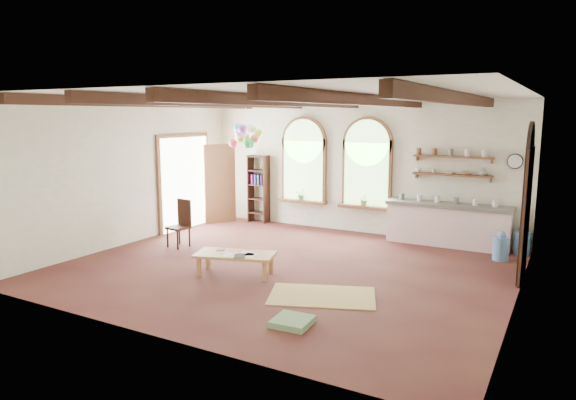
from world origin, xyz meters
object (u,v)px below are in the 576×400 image
Objects in this scene: kitchen_counter at (448,224)px; side_chair at (179,233)px; coffee_table at (235,256)px; balloon_cluster at (246,136)px.

kitchen_counter is 2.59× the size of side_chair.
coffee_table is 1.49× the size of side_chair.
side_chair reaches higher than coffee_table.
side_chair reaches higher than kitchen_counter.
balloon_cluster is (-4.71, -0.90, 1.86)m from kitchen_counter.
coffee_table is (-2.87, -4.04, -0.12)m from kitchen_counter.
coffee_table is at bearing -125.37° from kitchen_counter.
side_chair is at bearing -100.65° from balloon_cluster.
kitchen_counter is 4.96m from coffee_table.
kitchen_counter is at bearing 10.80° from balloon_cluster.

